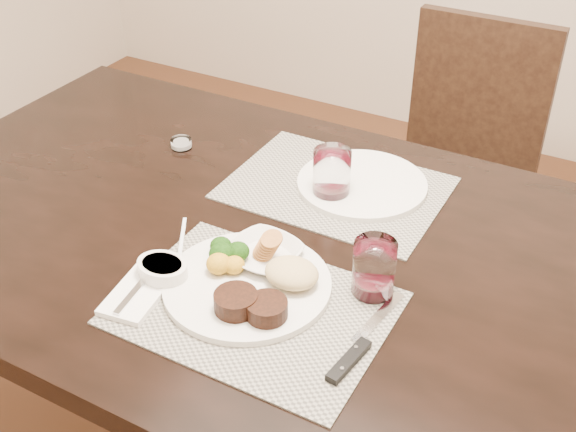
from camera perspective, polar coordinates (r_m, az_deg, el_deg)
The scene contains 13 objects.
dining_table at distance 1.44m, azimuth 3.28°, elevation -5.72°, with size 2.00×1.00×0.75m.
chair_far at distance 2.27m, azimuth 13.59°, elevation 4.72°, with size 0.42×0.42×0.90m.
placemat_near at distance 1.27m, azimuth -2.66°, elevation -7.29°, with size 0.46×0.34×0.00m, color gray.
placemat_far at distance 1.59m, azimuth 3.79°, elevation 2.24°, with size 0.46×0.34×0.00m, color gray.
dinner_plate at distance 1.29m, azimuth -2.79°, elevation -5.35°, with size 0.30×0.30×0.05m.
napkin_fork at distance 1.32m, azimuth -11.67°, elevation -5.87°, with size 0.11×0.16×0.02m.
steak_knife at distance 1.19m, azimuth 5.42°, elevation -10.46°, with size 0.04×0.25×0.01m.
cracker_bowl at distance 1.36m, azimuth -1.96°, elevation -3.00°, with size 0.16×0.16×0.06m.
sauce_ramekin at distance 1.33m, azimuth -9.86°, elevation -4.24°, with size 0.10×0.15×0.08m.
wine_glass_near at distance 1.28m, azimuth 6.80°, elevation -4.29°, with size 0.08×0.08×0.11m.
far_plate at distance 1.59m, azimuth 5.86°, elevation 2.56°, with size 0.28×0.28×0.01m, color silver.
wine_glass_far at distance 1.53m, azimuth 3.46°, elevation 3.13°, with size 0.08×0.08×0.11m.
salt_cellar at distance 1.75m, azimuth -8.43°, elevation 5.67°, with size 0.05×0.05×0.02m.
Camera 1 is at (0.46, -1.00, 1.60)m, focal length 45.00 mm.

